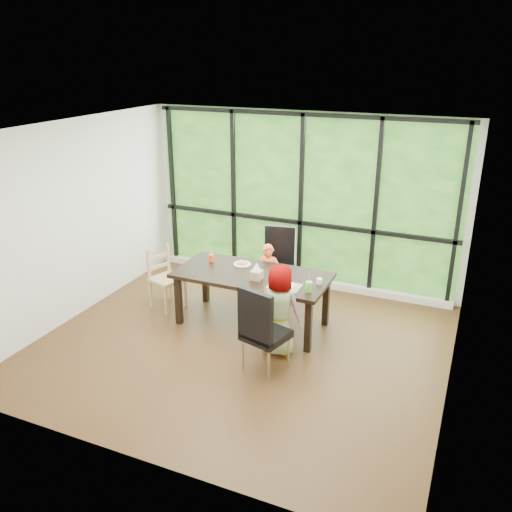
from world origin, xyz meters
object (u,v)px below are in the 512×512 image
orange_cup (211,258)px  green_cup (309,287)px  plate_near (284,286)px  white_mug (319,281)px  plate_far (242,264)px  tissue_box (257,275)px  chair_window_leather (277,265)px  child_older (280,310)px  dining_table (252,299)px  chair_end_beech (167,279)px  chair_interior_leather (266,329)px  child_toddler (268,276)px

orange_cup → green_cup: green_cup is taller
plate_near → white_mug: white_mug is taller
plate_far → tissue_box: (0.38, -0.39, 0.05)m
chair_window_leather → orange_cup: bearing=-143.4°
child_older → plate_far: child_older is taller
white_mug → dining_table: bearing=-178.1°
chair_window_leather → chair_end_beech: bearing=-155.2°
plate_far → tissue_box: size_ratio=1.73×
child_older → plate_near: (-0.07, 0.33, 0.18)m
chair_interior_leather → green_cup: size_ratio=8.29×
chair_interior_leather → child_toddler: 1.66m
plate_far → white_mug: white_mug is taller
chair_window_leather → child_toddler: bearing=-101.3°
dining_table → white_mug: white_mug is taller
child_toddler → tissue_box: size_ratio=6.85×
tissue_box → child_older: bearing=-39.2°
plate_near → tissue_box: size_ratio=1.83×
plate_near → orange_cup: 1.29m
orange_cup → white_mug: orange_cup is taller
tissue_box → green_cup: bearing=-6.9°
chair_interior_leather → dining_table: bearing=-42.2°
child_toddler → green_cup: child_toddler is taller
green_cup → tissue_box: (-0.74, 0.09, -0.00)m
plate_near → white_mug: 0.45m
child_toddler → chair_interior_leather: bearing=-83.6°
plate_near → green_cup: (0.33, -0.03, 0.06)m
plate_far → plate_near: size_ratio=0.95×
chair_interior_leather → orange_cup: (-1.30, 1.14, 0.26)m
plate_near → tissue_box: (-0.41, 0.06, 0.05)m
dining_table → white_mug: 1.01m
plate_near → green_cup: bearing=-5.3°
chair_interior_leather → child_toddler: chair_interior_leather is taller
dining_table → orange_cup: size_ratio=19.22×
chair_window_leather → child_toddler: size_ratio=1.12×
orange_cup → white_mug: 1.62m
dining_table → green_cup: bearing=-15.7°
plate_far → chair_window_leather: bearing=69.3°
dining_table → child_older: size_ratio=1.77×
child_toddler → plate_near: bearing=-70.7°
dining_table → tissue_box: bearing=-49.6°
plate_far → plate_near: 0.91m
chair_window_leather → plate_far: bearing=-120.8°
dining_table → white_mug: size_ratio=27.57×
chair_window_leather → orange_cup: chair_window_leather is taller
chair_end_beech → tissue_box: 1.51m
child_older → chair_end_beech: bearing=-11.6°
orange_cup → white_mug: (1.62, -0.14, -0.02)m
chair_window_leather → plate_far: 0.76m
child_toddler → tissue_box: 0.82m
child_older → tissue_box: (-0.47, 0.39, 0.23)m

